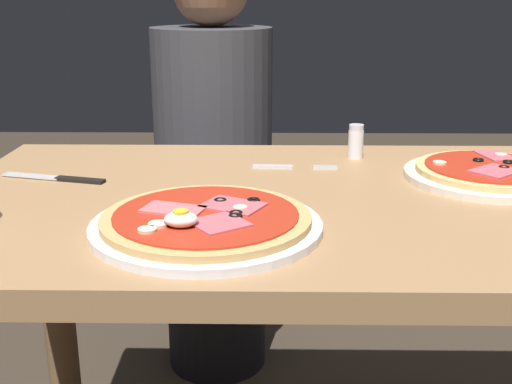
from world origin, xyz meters
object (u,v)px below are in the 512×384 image
(dining_table, at_px, (317,268))
(diner_person, at_px, (214,182))
(salt_shaker, at_px, (356,142))
(pizza_across_left, at_px, (489,173))
(fork, at_px, (288,167))
(knife, at_px, (60,178))
(pizza_foreground, at_px, (206,222))

(dining_table, height_order, diner_person, diner_person)
(dining_table, height_order, salt_shaker, salt_shaker)
(pizza_across_left, bearing_deg, diner_person, 130.52)
(fork, height_order, diner_person, diner_person)
(knife, bearing_deg, pizza_foreground, -41.40)
(dining_table, relative_size, fork, 7.71)
(dining_table, bearing_deg, fork, 105.19)
(fork, distance_m, knife, 0.41)
(pizza_foreground, height_order, pizza_across_left, pizza_foreground)
(diner_person, bearing_deg, pizza_foreground, 93.96)
(pizza_foreground, xyz_separation_m, fork, (0.12, 0.33, -0.01))
(pizza_foreground, distance_m, fork, 0.35)
(dining_table, relative_size, diner_person, 1.03)
(salt_shaker, bearing_deg, dining_table, -110.48)
(pizza_across_left, bearing_deg, fork, 168.73)
(pizza_foreground, xyz_separation_m, diner_person, (-0.06, 0.88, -0.20))
(knife, height_order, salt_shaker, salt_shaker)
(pizza_foreground, distance_m, knife, 0.37)
(pizza_foreground, xyz_separation_m, pizza_across_left, (0.47, 0.26, -0.00))
(diner_person, bearing_deg, dining_table, 107.68)
(pizza_across_left, distance_m, diner_person, 0.85)
(dining_table, distance_m, salt_shaker, 0.31)
(pizza_across_left, xyz_separation_m, fork, (-0.35, 0.07, -0.01))
(dining_table, xyz_separation_m, knife, (-0.44, 0.08, 0.13))
(salt_shaker, relative_size, diner_person, 0.06)
(fork, bearing_deg, pizza_across_left, -11.27)
(pizza_across_left, relative_size, salt_shaker, 4.36)
(salt_shaker, bearing_deg, pizza_across_left, -34.65)
(pizza_foreground, distance_m, salt_shaker, 0.48)
(dining_table, xyz_separation_m, pizza_across_left, (0.30, 0.09, 0.14))
(salt_shaker, xyz_separation_m, diner_person, (-0.32, 0.48, -0.22))
(pizza_foreground, relative_size, knife, 1.65)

